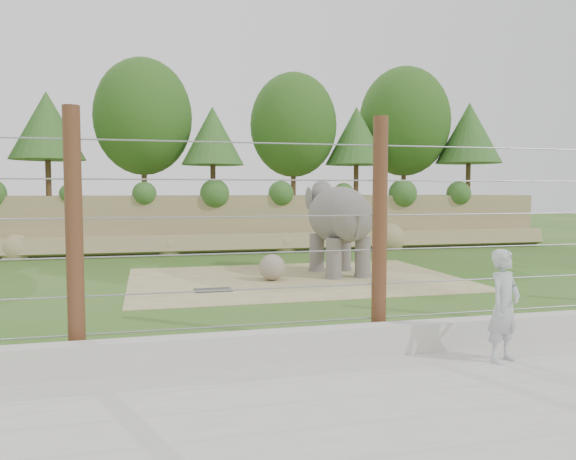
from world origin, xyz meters
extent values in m
plane|color=#2E5F17|center=(0.00, 0.00, 0.00)|extent=(90.00, 90.00, 0.00)
cube|color=#97805F|center=(0.00, 13.00, 1.25)|extent=(30.00, 4.00, 2.50)
cube|color=#97805F|center=(0.00, 10.70, 0.35)|extent=(30.00, 1.37, 1.07)
cylinder|color=#3F2B19|center=(-8.00, 12.50, 3.29)|extent=(0.24, 0.24, 1.58)
sphere|color=#1E4A14|center=(-8.00, 12.50, 5.42)|extent=(3.60, 3.60, 3.60)
cylinder|color=#3F2B19|center=(-4.00, 13.00, 3.46)|extent=(0.24, 0.24, 1.92)
sphere|color=#1E4A14|center=(-4.00, 13.00, 6.07)|extent=(4.40, 4.40, 4.40)
cylinder|color=#3F2B19|center=(-1.00, 11.80, 3.20)|extent=(0.24, 0.24, 1.40)
sphere|color=#1E4A14|center=(-1.00, 11.80, 5.10)|extent=(3.20, 3.20, 3.20)
cylinder|color=#3F2B19|center=(3.00, 12.80, 3.41)|extent=(0.24, 0.24, 1.82)
sphere|color=#1E4A14|center=(3.00, 12.80, 5.88)|extent=(4.16, 4.16, 4.16)
cylinder|color=#3F2B19|center=(6.00, 12.20, 3.25)|extent=(0.24, 0.24, 1.50)
sphere|color=#1E4A14|center=(6.00, 12.20, 5.29)|extent=(3.44, 3.44, 3.44)
cylinder|color=#3F2B19|center=(9.00, 13.20, 3.51)|extent=(0.24, 0.24, 2.03)
sphere|color=#1E4A14|center=(9.00, 13.20, 6.27)|extent=(4.64, 4.64, 4.64)
cylinder|color=#3F2B19|center=(12.00, 12.00, 3.32)|extent=(0.24, 0.24, 1.64)
sphere|color=#1E4A14|center=(12.00, 12.00, 5.55)|extent=(3.76, 3.76, 3.76)
cube|color=#948855|center=(0.50, 3.00, 0.01)|extent=(10.00, 7.00, 0.02)
cube|color=#262628|center=(-2.21, 1.56, 0.04)|extent=(1.00, 0.60, 0.03)
sphere|color=#7C6F5D|center=(-0.27, 2.88, 0.42)|extent=(0.79, 0.79, 0.79)
cube|color=#B4B0A7|center=(0.00, -5.00, 0.25)|extent=(26.00, 0.35, 0.50)
cube|color=#B4B0A7|center=(0.00, -7.00, 0.01)|extent=(26.00, 4.00, 0.01)
cylinder|color=#4F2917|center=(-5.00, -4.50, 2.00)|extent=(0.26, 0.26, 4.00)
cylinder|color=#4F2917|center=(0.00, -4.50, 2.00)|extent=(0.26, 0.26, 4.00)
cylinder|color=#96959B|center=(0.00, -4.50, 0.50)|extent=(20.00, 0.02, 0.02)
cylinder|color=#96959B|center=(0.00, -4.50, 1.10)|extent=(20.00, 0.02, 0.02)
cylinder|color=#96959B|center=(0.00, -4.50, 1.70)|extent=(20.00, 0.02, 0.02)
cylinder|color=#96959B|center=(0.00, -4.50, 2.30)|extent=(20.00, 0.02, 0.02)
cylinder|color=#96959B|center=(0.00, -4.50, 2.90)|extent=(20.00, 0.02, 0.02)
cylinder|color=#96959B|center=(0.00, -4.50, 3.50)|extent=(20.00, 0.02, 0.02)
imported|color=#A7ACB0|center=(1.53, -5.88, 0.91)|extent=(0.77, 0.67, 1.79)
camera|label=1|loc=(-3.93, -13.54, 2.72)|focal=35.00mm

